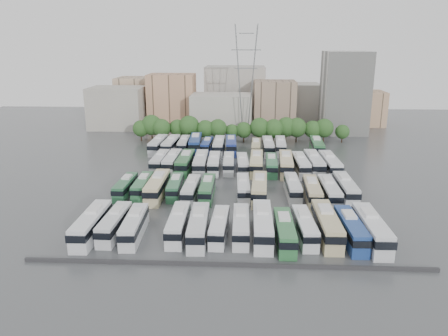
{
  "coord_description": "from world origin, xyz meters",
  "views": [
    {
      "loc": [
        2.18,
        -85.77,
        29.39
      ],
      "look_at": [
        -2.34,
        3.87,
        3.0
      ],
      "focal_mm": 35.0,
      "sensor_mm": 36.0,
      "label": 1
    }
  ],
  "objects_px": {
    "bus_r1_s2": "(157,186)",
    "bus_r3_s4": "(207,145)",
    "bus_r1_s11": "(312,191)",
    "bus_r3_s10": "(281,146)",
    "bus_r2_s6": "(229,163)",
    "bus_r3_s9": "(268,146)",
    "bus_r0_s2": "(134,225)",
    "apartment_tower": "(345,93)",
    "bus_r0_s5": "(199,226)",
    "bus_r2_s11": "(301,164)",
    "bus_r1_s5": "(207,189)",
    "bus_r3_s6": "(231,145)",
    "bus_r0_s0": "(91,224)",
    "bus_r2_s3": "(185,162)",
    "bus_r0_s1": "(115,223)",
    "bus_r1_s8": "(259,188)",
    "bus_r3_s13": "(317,146)",
    "bus_r1_s10": "(293,187)",
    "bus_r2_s10": "(286,164)",
    "bus_r3_s1": "(171,145)",
    "bus_r2_s4": "(201,163)",
    "bus_r0_s12": "(351,229)",
    "bus_r2_s5": "(214,163)",
    "electricity_pylon": "(246,77)",
    "bus_r3_s0": "(158,145)",
    "bus_r3_s5": "(219,145)",
    "bus_r1_s0": "(126,186)",
    "bus_r0_s7": "(241,225)",
    "bus_r0_s9": "(285,231)",
    "bus_r2_s2": "(172,161)",
    "bus_r3_s8": "(256,147)",
    "bus_r2_s9": "(272,165)",
    "bus_r1_s13": "(346,188)",
    "bus_r1_s1": "(143,186)",
    "bus_r0_s8": "(263,225)",
    "bus_r2_s7": "(243,164)",
    "bus_r1_s12": "(329,191)",
    "bus_r1_s3": "(175,186)",
    "bus_r0_s13": "(371,229)",
    "bus_r0_s10": "(305,227)",
    "bus_r1_s7": "(243,188)",
    "bus_r1_s4": "(191,190)",
    "bus_r2_s1": "(160,161)",
    "bus_r2_s8": "(256,163)"
  },
  "relations": [
    {
      "from": "bus_r0_s9",
      "to": "bus_r1_s13",
      "type": "relative_size",
      "value": 0.95
    },
    {
      "from": "bus_r1_s2",
      "to": "bus_r3_s4",
      "type": "xyz_separation_m",
      "value": [
        6.45,
        36.51,
        -0.39
      ]
    },
    {
      "from": "bus_r1_s13",
      "to": "bus_r3_s10",
      "type": "relative_size",
      "value": 1.02
    },
    {
      "from": "bus_r1_s11",
      "to": "bus_r3_s10",
      "type": "relative_size",
      "value": 0.98
    },
    {
      "from": "bus_r2_s2",
      "to": "bus_r3_s8",
      "type": "xyz_separation_m",
      "value": [
        20.03,
        16.69,
        -0.26
      ]
    },
    {
      "from": "bus_r0_s1",
      "to": "bus_r3_s6",
      "type": "bearing_deg",
      "value": 73.9
    },
    {
      "from": "bus_r0_s0",
      "to": "bus_r2_s8",
      "type": "bearing_deg",
      "value": 53.53
    },
    {
      "from": "bus_r3_s13",
      "to": "bus_r1_s3",
      "type": "bearing_deg",
      "value": -131.19
    },
    {
      "from": "bus_r1_s5",
      "to": "bus_r1_s12",
      "type": "height_order",
      "value": "bus_r1_s12"
    },
    {
      "from": "bus_r2_s6",
      "to": "bus_r3_s9",
      "type": "height_order",
      "value": "bus_r3_s9"
    },
    {
      "from": "bus_r1_s5",
      "to": "bus_r3_s6",
      "type": "relative_size",
      "value": 0.89
    },
    {
      "from": "bus_r0_s5",
      "to": "bus_r1_s12",
      "type": "bearing_deg",
      "value": 35.42
    },
    {
      "from": "bus_r0_s1",
      "to": "bus_r3_s9",
      "type": "xyz_separation_m",
      "value": [
        26.45,
        52.55,
        0.12
      ]
    },
    {
      "from": "bus_r0_s2",
      "to": "bus_r3_s4",
      "type": "height_order",
      "value": "bus_r0_s2"
    },
    {
      "from": "bus_r0_s0",
      "to": "bus_r3_s0",
      "type": "height_order",
      "value": "bus_r0_s0"
    },
    {
      "from": "bus_r0_s5",
      "to": "bus_r1_s8",
      "type": "relative_size",
      "value": 0.97
    },
    {
      "from": "bus_r0_s2",
      "to": "apartment_tower",
      "type": "bearing_deg",
      "value": 56.85
    },
    {
      "from": "bus_r0_s0",
      "to": "bus_r3_s1",
      "type": "xyz_separation_m",
      "value": [
        3.39,
        53.77,
        -0.05
      ]
    },
    {
      "from": "bus_r1_s5",
      "to": "bus_r3_s13",
      "type": "distance_m",
      "value": 44.2
    },
    {
      "from": "bus_r0_s7",
      "to": "bus_r0_s9",
      "type": "xyz_separation_m",
      "value": [
        6.57,
        -1.91,
        0.07
      ]
    },
    {
      "from": "bus_r1_s1",
      "to": "bus_r2_s5",
      "type": "distance_m",
      "value": 21.05
    },
    {
      "from": "bus_r0_s12",
      "to": "bus_r2_s5",
      "type": "distance_m",
      "value": 42.72
    },
    {
      "from": "bus_r3_s8",
      "to": "bus_r2_s9",
      "type": "bearing_deg",
      "value": -77.77
    },
    {
      "from": "bus_r0_s5",
      "to": "bus_r2_s11",
      "type": "xyz_separation_m",
      "value": [
        19.79,
        35.55,
        0.01
      ]
    },
    {
      "from": "electricity_pylon",
      "to": "bus_r3_s0",
      "type": "height_order",
      "value": "electricity_pylon"
    },
    {
      "from": "bus_r0_s12",
      "to": "bus_r2_s7",
      "type": "bearing_deg",
      "value": 113.36
    },
    {
      "from": "bus_r1_s0",
      "to": "bus_r1_s5",
      "type": "relative_size",
      "value": 0.96
    },
    {
      "from": "bus_r0_s2",
      "to": "bus_r2_s4",
      "type": "distance_m",
      "value": 36.27
    },
    {
      "from": "bus_r1_s10",
      "to": "bus_r2_s10",
      "type": "distance_m",
      "value": 15.77
    },
    {
      "from": "bus_r2_s2",
      "to": "bus_r3_s13",
      "type": "distance_m",
      "value": 40.03
    },
    {
      "from": "electricity_pylon",
      "to": "bus_r0_s2",
      "type": "relative_size",
      "value": 2.82
    },
    {
      "from": "bus_r3_s0",
      "to": "bus_r3_s5",
      "type": "bearing_deg",
      "value": 2.21
    },
    {
      "from": "bus_r1_s2",
      "to": "bus_r2_s1",
      "type": "distance_m",
      "value": 19.2
    },
    {
      "from": "bus_r0_s0",
      "to": "bus_r2_s3",
      "type": "bearing_deg",
      "value": 74.31
    },
    {
      "from": "bus_r2_s3",
      "to": "bus_r1_s4",
      "type": "bearing_deg",
      "value": -77.4
    },
    {
      "from": "bus_r0_s8",
      "to": "bus_r0_s13",
      "type": "xyz_separation_m",
      "value": [
        16.32,
        -0.72,
        0.02
      ]
    },
    {
      "from": "bus_r0_s10",
      "to": "bus_r1_s7",
      "type": "bearing_deg",
      "value": 115.1
    },
    {
      "from": "apartment_tower",
      "to": "bus_r0_s8",
      "type": "bearing_deg",
      "value": -109.56
    },
    {
      "from": "bus_r0_s13",
      "to": "bus_r1_s3",
      "type": "relative_size",
      "value": 1.24
    },
    {
      "from": "bus_r0_s9",
      "to": "bus_r0_s5",
      "type": "bearing_deg",
      "value": 175.19
    },
    {
      "from": "bus_r3_s1",
      "to": "bus_r0_s7",
      "type": "bearing_deg",
      "value": -66.43
    },
    {
      "from": "bus_r2_s11",
      "to": "bus_r0_s7",
      "type": "bearing_deg",
      "value": -113.33
    },
    {
      "from": "bus_r1_s3",
      "to": "bus_r2_s6",
      "type": "xyz_separation_m",
      "value": [
        9.85,
        17.3,
        0.07
      ]
    },
    {
      "from": "bus_r1_s13",
      "to": "bus_r2_s3",
      "type": "height_order",
      "value": "bus_r2_s3"
    },
    {
      "from": "bus_r0_s5",
      "to": "bus_r3_s9",
      "type": "distance_m",
      "value": 54.92
    },
    {
      "from": "bus_r0_s5",
      "to": "bus_r1_s8",
      "type": "bearing_deg",
      "value": 59.9
    },
    {
      "from": "bus_r1_s3",
      "to": "bus_r1_s12",
      "type": "relative_size",
      "value": 0.89
    },
    {
      "from": "bus_r1_s1",
      "to": "bus_r2_s5",
      "type": "bearing_deg",
      "value": 51.47
    },
    {
      "from": "apartment_tower",
      "to": "bus_r2_s2",
      "type": "xyz_separation_m",
      "value": [
        -48.97,
        -45.72,
        -11.04
      ]
    },
    {
      "from": "bus_r1_s3",
      "to": "bus_r3_s8",
      "type": "distance_m",
      "value": 37.85
    }
  ]
}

